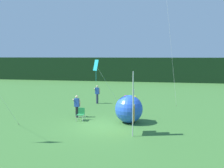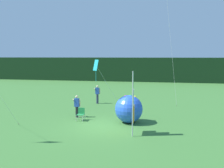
% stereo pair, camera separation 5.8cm
% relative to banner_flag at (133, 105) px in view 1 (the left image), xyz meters
% --- Properties ---
extents(ground_plane, '(120.00, 120.00, 0.00)m').
position_rel_banner_flag_xyz_m(ground_plane, '(-2.15, 1.49, -1.78)').
color(ground_plane, '#3D7533').
extents(distant_treeline, '(80.00, 2.40, 4.28)m').
position_rel_banner_flag_xyz_m(distant_treeline, '(-2.15, 31.00, 0.36)').
color(distant_treeline, black).
rests_on(distant_treeline, ground).
extents(banner_flag, '(0.06, 1.03, 3.72)m').
position_rel_banner_flag_xyz_m(banner_flag, '(0.00, 0.00, 0.00)').
color(banner_flag, '#B7B7BC').
rests_on(banner_flag, ground).
extents(person_near_banner, '(0.55, 0.48, 1.65)m').
position_rel_banner_flag_xyz_m(person_near_banner, '(-4.56, 3.40, -0.90)').
color(person_near_banner, black).
rests_on(person_near_banner, ground).
extents(person_mid_field, '(0.55, 0.48, 1.76)m').
position_rel_banner_flag_xyz_m(person_mid_field, '(-4.38, 8.95, -0.84)').
color(person_mid_field, '#2D334C').
rests_on(person_mid_field, ground).
extents(inflatable_balloon, '(1.90, 1.90, 1.90)m').
position_rel_banner_flag_xyz_m(inflatable_balloon, '(-0.56, 2.60, -0.83)').
color(inflatable_balloon, blue).
rests_on(inflatable_balloon, ground).
extents(folding_chair, '(0.51, 0.51, 0.89)m').
position_rel_banner_flag_xyz_m(folding_chair, '(-3.99, 2.59, -1.27)').
color(folding_chair, '#BCBCC1').
rests_on(folding_chair, ground).
extents(kite_cyan_diamond_1, '(1.71, 3.75, 4.32)m').
position_rel_banner_flag_xyz_m(kite_cyan_diamond_1, '(-2.67, 2.28, 1.94)').
color(kite_cyan_diamond_1, brown).
rests_on(kite_cyan_diamond_1, ground).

